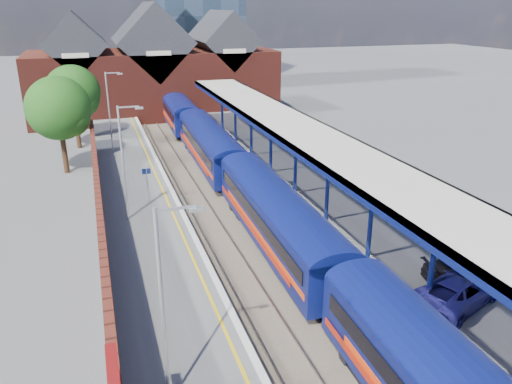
% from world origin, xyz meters
% --- Properties ---
extents(ground, '(240.00, 240.00, 0.00)m').
position_xyz_m(ground, '(0.00, 30.00, 0.00)').
color(ground, '#5B5B5E').
rests_on(ground, ground).
extents(ballast_bed, '(6.00, 76.00, 0.06)m').
position_xyz_m(ballast_bed, '(0.00, 20.00, 0.03)').
color(ballast_bed, '#473D33').
rests_on(ballast_bed, ground).
extents(rails, '(4.51, 76.00, 0.14)m').
position_xyz_m(rails, '(0.00, 20.00, 0.12)').
color(rails, slate).
rests_on(rails, ground).
extents(left_platform, '(5.00, 76.00, 1.00)m').
position_xyz_m(left_platform, '(-5.50, 20.00, 0.50)').
color(left_platform, '#565659').
rests_on(left_platform, ground).
extents(right_platform, '(6.00, 76.00, 1.00)m').
position_xyz_m(right_platform, '(6.00, 20.00, 0.50)').
color(right_platform, '#565659').
rests_on(right_platform, ground).
extents(coping_left, '(0.30, 76.00, 0.05)m').
position_xyz_m(coping_left, '(-3.15, 20.00, 1.02)').
color(coping_left, silver).
rests_on(coping_left, left_platform).
extents(coping_right, '(0.30, 76.00, 0.05)m').
position_xyz_m(coping_right, '(3.15, 20.00, 1.02)').
color(coping_right, silver).
rests_on(coping_right, right_platform).
extents(yellow_line, '(0.14, 76.00, 0.01)m').
position_xyz_m(yellow_line, '(-3.75, 20.00, 1.01)').
color(yellow_line, yellow).
rests_on(yellow_line, left_platform).
extents(train, '(3.21, 65.96, 3.45)m').
position_xyz_m(train, '(1.49, 25.36, 2.12)').
color(train, '#0C1559').
rests_on(train, ground).
extents(canopy, '(4.50, 52.00, 4.48)m').
position_xyz_m(canopy, '(5.48, 21.95, 5.25)').
color(canopy, navy).
rests_on(canopy, right_platform).
extents(lamp_post_b, '(1.48, 0.18, 7.00)m').
position_xyz_m(lamp_post_b, '(-6.36, 6.00, 4.99)').
color(lamp_post_b, '#A5A8AA').
rests_on(lamp_post_b, left_platform).
extents(lamp_post_c, '(1.48, 0.18, 7.00)m').
position_xyz_m(lamp_post_c, '(-6.36, 22.00, 4.99)').
color(lamp_post_c, '#A5A8AA').
rests_on(lamp_post_c, left_platform).
extents(lamp_post_d, '(1.48, 0.18, 7.00)m').
position_xyz_m(lamp_post_d, '(-6.36, 38.00, 4.99)').
color(lamp_post_d, '#A5A8AA').
rests_on(lamp_post_d, left_platform).
extents(platform_sign, '(0.55, 0.08, 2.50)m').
position_xyz_m(platform_sign, '(-5.00, 24.00, 2.69)').
color(platform_sign, '#A5A8AA').
rests_on(platform_sign, left_platform).
extents(brick_wall, '(0.35, 50.00, 3.86)m').
position_xyz_m(brick_wall, '(-8.10, 13.54, 2.45)').
color(brick_wall, '#5C2018').
rests_on(brick_wall, left_platform).
extents(station_building, '(30.00, 12.12, 13.78)m').
position_xyz_m(station_building, '(0.00, 58.00, 5.45)').
color(station_building, '#5C2018').
rests_on(station_building, ground).
extents(tree_near, '(5.20, 5.20, 8.10)m').
position_xyz_m(tree_near, '(-10.35, 35.91, 5.35)').
color(tree_near, '#382314').
rests_on(tree_near, ground).
extents(tree_far, '(5.20, 5.20, 8.10)m').
position_xyz_m(tree_far, '(-9.35, 43.91, 5.35)').
color(tree_far, '#382314').
rests_on(tree_far, ground).
extents(parked_car_dark, '(4.12, 2.30, 1.13)m').
position_xyz_m(parked_car_dark, '(8.05, 9.41, 1.56)').
color(parked_car_dark, black).
rests_on(parked_car_dark, right_platform).
extents(parked_car_blue, '(5.28, 3.84, 1.33)m').
position_xyz_m(parked_car_blue, '(6.44, 7.90, 1.67)').
color(parked_car_blue, navy).
rests_on(parked_car_blue, right_platform).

